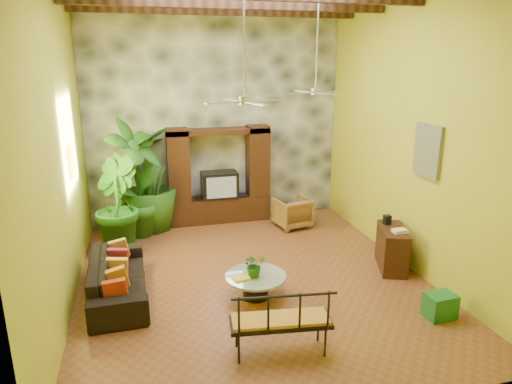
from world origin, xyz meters
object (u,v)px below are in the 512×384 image
object	(u,v)px
sofa	(118,277)
coffee_table	(256,283)
ceiling_fan_front	(245,87)
wicker_armchair	(292,212)
ceiling_fan_back	(316,81)
tall_plant_b	(115,204)
entertainment_center	(219,183)
iron_bench	(282,319)
tall_plant_a	(137,179)
tall_plant_c	(148,180)
green_bin	(440,306)
side_console	(392,248)

from	to	relation	value
sofa	coffee_table	bearing A→B (deg)	-107.63
ceiling_fan_front	wicker_armchair	world-z (taller)	ceiling_fan_front
ceiling_fan_back	coffee_table	distance (m)	4.05
ceiling_fan_front	tall_plant_b	size ratio (longest dim) A/B	0.95
entertainment_center	ceiling_fan_back	world-z (taller)	ceiling_fan_back
sofa	iron_bench	world-z (taller)	iron_bench
ceiling_fan_front	tall_plant_a	size ratio (longest dim) A/B	0.71
sofa	tall_plant_c	world-z (taller)	tall_plant_c
wicker_armchair	ceiling_fan_back	bearing A→B (deg)	80.89
entertainment_center	green_bin	size ratio (longest dim) A/B	5.46
ceiling_fan_front	green_bin	bearing A→B (deg)	-31.17
entertainment_center	ceiling_fan_front	xyz separation A→B (m)	(-0.20, -3.54, 2.44)
entertainment_center	tall_plant_b	world-z (taller)	entertainment_center
entertainment_center	ceiling_fan_front	bearing A→B (deg)	-93.24
coffee_table	green_bin	distance (m)	2.88
tall_plant_b	tall_plant_c	distance (m)	1.30
coffee_table	tall_plant_b	bearing A→B (deg)	130.42
wicker_armchair	iron_bench	distance (m)	4.92
ceiling_fan_back	wicker_armchair	world-z (taller)	ceiling_fan_back
ceiling_fan_back	tall_plant_b	size ratio (longest dim) A/B	0.95
ceiling_fan_front	tall_plant_c	size ratio (longest dim) A/B	0.79
tall_plant_b	ceiling_fan_front	bearing A→B (deg)	-47.30
ceiling_fan_back	wicker_armchair	distance (m)	3.25
green_bin	sofa	bearing A→B (deg)	157.81
entertainment_center	wicker_armchair	size ratio (longest dim) A/B	3.14
ceiling_fan_back	coffee_table	size ratio (longest dim) A/B	1.84
side_console	tall_plant_a	bearing A→B (deg)	168.19
coffee_table	green_bin	world-z (taller)	coffee_table
ceiling_fan_front	wicker_armchair	bearing A→B (deg)	56.77
wicker_armchair	side_console	bearing A→B (deg)	102.16
tall_plant_b	side_console	xyz separation A→B (m)	(5.01, -2.22, -0.59)
side_console	green_bin	world-z (taller)	side_console
tall_plant_a	tall_plant_b	distance (m)	0.86
entertainment_center	tall_plant_a	distance (m)	2.01
tall_plant_b	iron_bench	distance (m)	4.78
entertainment_center	tall_plant_b	bearing A→B (deg)	-153.05
tall_plant_b	side_console	world-z (taller)	tall_plant_b
tall_plant_a	tall_plant_b	world-z (taller)	tall_plant_a
sofa	tall_plant_b	xyz separation A→B (m)	(-0.06, 2.01, 0.65)
tall_plant_a	tall_plant_c	xyz separation A→B (m)	(0.25, 0.43, -0.14)
entertainment_center	tall_plant_c	bearing A→B (deg)	-175.71
ceiling_fan_back	green_bin	xyz separation A→B (m)	(0.86, -3.21, -3.21)
ceiling_fan_back	tall_plant_b	bearing A→B (deg)	169.44
ceiling_fan_front	coffee_table	bearing A→B (deg)	-73.03
tall_plant_b	green_bin	xyz separation A→B (m)	(4.82, -3.95, -0.79)
entertainment_center	tall_plant_a	world-z (taller)	tall_plant_a
ceiling_fan_front	tall_plant_a	world-z (taller)	ceiling_fan_front
ceiling_fan_back	coffee_table	bearing A→B (deg)	-131.88
side_console	green_bin	bearing A→B (deg)	-75.93
ceiling_fan_back	iron_bench	world-z (taller)	ceiling_fan_back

